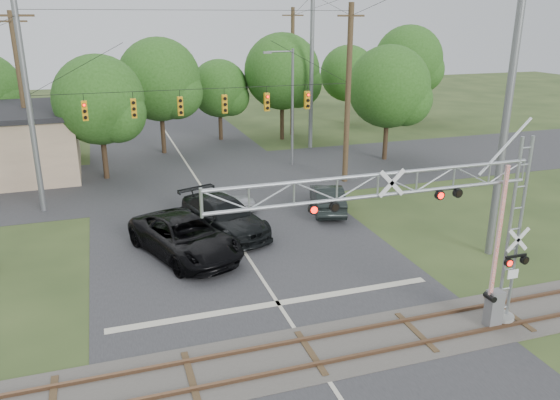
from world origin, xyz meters
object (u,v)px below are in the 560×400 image
object	(u,v)px
sedan_silver	(221,203)
streetlight	(290,102)
crossing_gantry	(435,222)
pickup_black	(185,237)
car_dark	(224,216)
traffic_signal_span	(218,103)

from	to	relation	value
sedan_silver	streetlight	xyz separation A→B (m)	(7.24, 8.98, 4.08)
crossing_gantry	sedan_silver	distance (m)	15.57
pickup_black	streetlight	bearing A→B (deg)	33.52
car_dark	streetlight	bearing A→B (deg)	37.76
traffic_signal_span	pickup_black	distance (m)	10.62
sedan_silver	crossing_gantry	bearing A→B (deg)	-168.87
car_dark	streetlight	xyz separation A→B (m)	(7.70, 11.76, 3.86)
streetlight	crossing_gantry	bearing A→B (deg)	-97.93
traffic_signal_span	sedan_silver	bearing A→B (deg)	-101.64
traffic_signal_span	car_dark	bearing A→B (deg)	-100.68
pickup_black	sedan_silver	size ratio (longest dim) A/B	1.67
pickup_black	car_dark	bearing A→B (deg)	22.68
pickup_black	traffic_signal_span	bearing A→B (deg)	46.95
sedan_silver	streetlight	world-z (taller)	streetlight
traffic_signal_span	pickup_black	size ratio (longest dim) A/B	2.91
pickup_black	sedan_silver	xyz separation A→B (m)	(2.82, 5.01, -0.24)
pickup_black	streetlight	distance (m)	17.65
sedan_silver	pickup_black	bearing A→B (deg)	146.59
pickup_black	sedan_silver	bearing A→B (deg)	39.87
traffic_signal_span	streetlight	xyz separation A→B (m)	(6.47, 5.23, -0.98)
traffic_signal_span	car_dark	xyz separation A→B (m)	(-1.23, -6.53, -4.84)
streetlight	pickup_black	bearing A→B (deg)	-125.72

